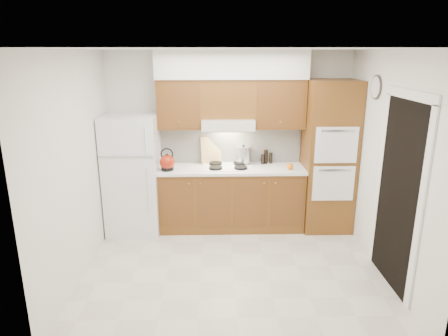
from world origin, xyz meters
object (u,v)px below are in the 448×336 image
at_px(fridge, 133,174).
at_px(stock_pot, 243,155).
at_px(oven_cabinet, 328,157).
at_px(kettle, 167,162).

distance_m(fridge, stock_pot, 1.65).
relative_size(fridge, stock_pot, 7.40).
height_order(oven_cabinet, stock_pot, oven_cabinet).
bearing_deg(fridge, kettle, -7.64).
bearing_deg(kettle, oven_cabinet, -21.52).
distance_m(kettle, stock_pot, 1.15).
xyz_separation_m(fridge, stock_pot, (1.62, 0.24, 0.23)).
distance_m(oven_cabinet, kettle, 2.34).
bearing_deg(kettle, stock_pot, -8.67).
bearing_deg(stock_pot, kettle, -164.62).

